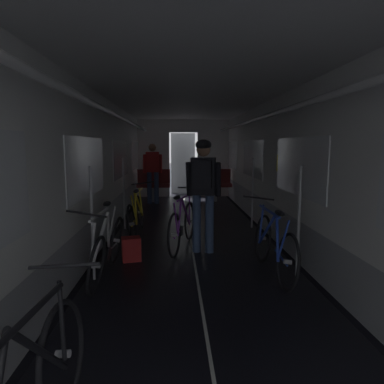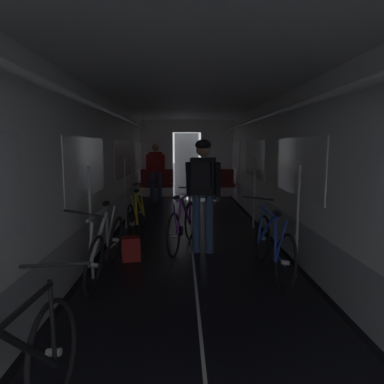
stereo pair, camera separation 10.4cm
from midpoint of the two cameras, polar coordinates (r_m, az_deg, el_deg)
The scene contains 10 objects.
train_car_shell at distance 5.64m, azimuth -0.64°, elevation 8.27°, with size 3.14×12.34×2.57m.
bench_seat_far_left at distance 10.20m, azimuth -6.65°, elevation 1.61°, with size 0.98×0.51×0.95m.
bench_seat_far_right at distance 10.23m, azimuth 3.47°, elevation 1.67°, with size 0.98×0.51×0.95m.
bicycle_yellow at distance 6.40m, azimuth -9.66°, elevation -3.78°, with size 0.44×1.69×0.95m.
bicycle_white at distance 4.49m, azimuth -14.51°, elevation -8.88°, with size 0.44×1.69×0.96m.
bicycle_blue at distance 4.56m, azimuth 12.65°, elevation -8.56°, with size 0.44×1.69×0.95m.
person_cyclist_aisle at distance 5.20m, azimuth 1.27°, elevation 1.41°, with size 0.56×0.44×1.73m.
bicycle_purple_in_aisle at distance 5.57m, azimuth -2.12°, elevation -5.37°, with size 0.61×1.65×0.94m.
person_standing_near_bench at distance 9.79m, azimuth -6.81°, elevation 3.75°, with size 0.53×0.23×1.69m.
backpack_on_floor at distance 5.09m, azimuth -10.57°, elevation -9.24°, with size 0.26×0.20×0.34m, color maroon.
Camera 1 is at (-0.26, -2.04, 1.64)m, focal length 32.32 mm.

